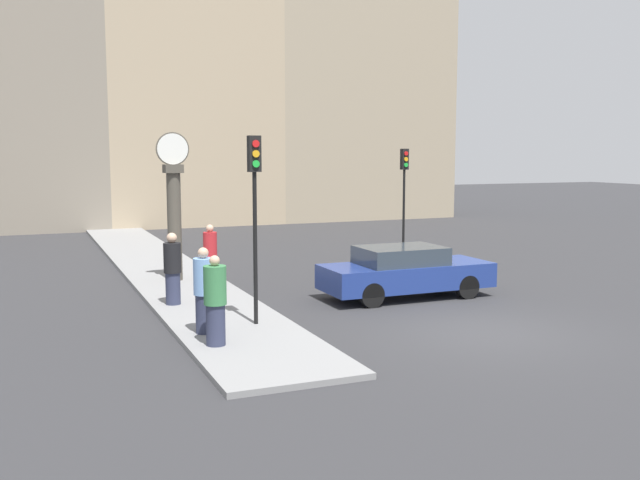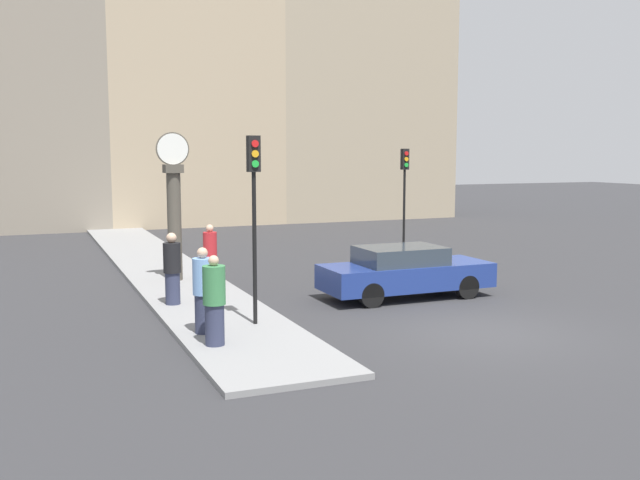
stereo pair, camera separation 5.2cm
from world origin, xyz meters
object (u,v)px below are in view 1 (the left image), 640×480
pedestrian_blue_stripe (204,291)px  sedan_car (405,272)px  pedestrian_black_jacket (173,269)px  street_clock (174,212)px  pedestrian_green_hoodie (215,301)px  pedestrian_red_top (210,255)px  traffic_light_far (404,180)px  traffic_light_near (255,191)px

pedestrian_blue_stripe → sedan_car: bearing=19.4°
pedestrian_black_jacket → street_clock: bearing=77.7°
sedan_car → pedestrian_blue_stripe: (-5.85, -2.06, 0.30)m
pedestrian_green_hoodie → pedestrian_black_jacket: bearing=90.3°
street_clock → pedestrian_red_top: (0.75, -1.14, -1.16)m
pedestrian_blue_stripe → traffic_light_far: bearing=42.5°
traffic_light_near → pedestrian_black_jacket: (-1.26, 2.70, -2.01)m
sedan_car → pedestrian_green_hoodie: pedestrian_green_hoodie is taller
pedestrian_blue_stripe → traffic_light_near: bearing=16.3°
pedestrian_red_top → pedestrian_green_hoodie: bearing=-103.2°
traffic_light_far → sedan_car: bearing=-119.1°
sedan_car → traffic_light_near: 5.44m
pedestrian_red_top → pedestrian_blue_stripe: pedestrian_blue_stripe is taller
sedan_car → traffic_light_far: bearing=60.9°
traffic_light_near → pedestrian_red_top: bearing=87.4°
traffic_light_far → pedestrian_green_hoodie: traffic_light_far is taller
pedestrian_red_top → pedestrian_black_jacket: bearing=-124.1°
pedestrian_blue_stripe → pedestrian_black_jacket: 3.05m
traffic_light_near → traffic_light_far: traffic_light_near is taller
street_clock → pedestrian_red_top: street_clock is taller
sedan_car → pedestrian_green_hoodie: (-5.87, -3.05, 0.28)m
sedan_car → street_clock: bearing=140.1°
sedan_car → pedestrian_blue_stripe: 6.21m
street_clock → pedestrian_red_top: size_ratio=2.51×
pedestrian_red_top → pedestrian_blue_stripe: bearing=-105.4°
pedestrian_red_top → pedestrian_green_hoodie: size_ratio=0.97×
pedestrian_red_top → pedestrian_black_jacket: pedestrian_black_jacket is taller
sedan_car → pedestrian_blue_stripe: size_ratio=2.54×
sedan_car → street_clock: (-5.16, 4.32, 1.42)m
sedan_car → pedestrian_blue_stripe: pedestrian_blue_stripe is taller
traffic_light_near → street_clock: bearing=95.0°
pedestrian_red_top → street_clock: bearing=123.5°
pedestrian_red_top → sedan_car: bearing=-35.8°
street_clock → pedestrian_green_hoodie: 7.49m
pedestrian_red_top → pedestrian_blue_stripe: 5.43m
street_clock → pedestrian_blue_stripe: size_ratio=2.40×
sedan_car → pedestrian_black_jacket: (-5.89, 0.99, 0.29)m
traffic_light_near → pedestrian_blue_stripe: traffic_light_near is taller
traffic_light_near → street_clock: (-0.53, 6.02, -0.88)m
sedan_car → pedestrian_red_top: (-4.41, 3.18, 0.26)m
sedan_car → pedestrian_black_jacket: bearing=170.4°
sedan_car → pedestrian_blue_stripe: bearing=-160.6°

